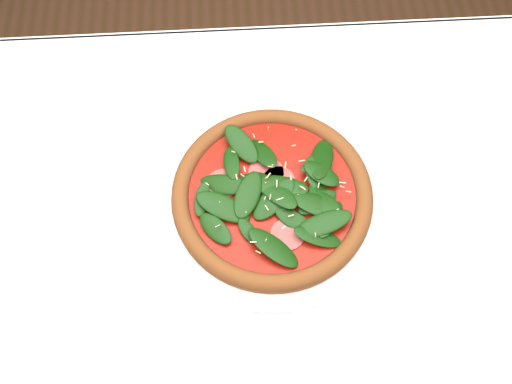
{
  "coord_description": "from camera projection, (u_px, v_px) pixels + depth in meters",
  "views": [
    {
      "loc": [
        0.01,
        -0.36,
        1.57
      ],
      "look_at": [
        0.03,
        0.04,
        0.77
      ],
      "focal_mm": 40.0,
      "sensor_mm": 36.0,
      "label": 1
    }
  ],
  "objects": [
    {
      "name": "saucer_far",
      "position": [
        386.0,
        105.0,
        0.99
      ],
      "size": [
        0.16,
        0.16,
        0.01
      ],
      "color": "white",
      "rests_on": "dining_table"
    },
    {
      "name": "ground",
      "position": [
        246.0,
        332.0,
        1.57
      ],
      "size": [
        6.0,
        6.0,
        0.0
      ],
      "primitive_type": "plane",
      "color": "brown",
      "rests_on": "ground"
    },
    {
      "name": "pizza",
      "position": [
        272.0,
        193.0,
        0.89
      ],
      "size": [
        0.38,
        0.38,
        0.04
      ],
      "rotation": [
        0.0,
        0.0,
        -0.22
      ],
      "color": "brown",
      "rests_on": "plate"
    },
    {
      "name": "dining_table",
      "position": [
        241.0,
        247.0,
        0.99
      ],
      "size": [
        1.21,
        0.81,
        0.75
      ],
      "color": "silver",
      "rests_on": "ground"
    },
    {
      "name": "plate",
      "position": [
        272.0,
        199.0,
        0.91
      ],
      "size": [
        0.37,
        0.37,
        0.02
      ],
      "color": "white",
      "rests_on": "dining_table"
    }
  ]
}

